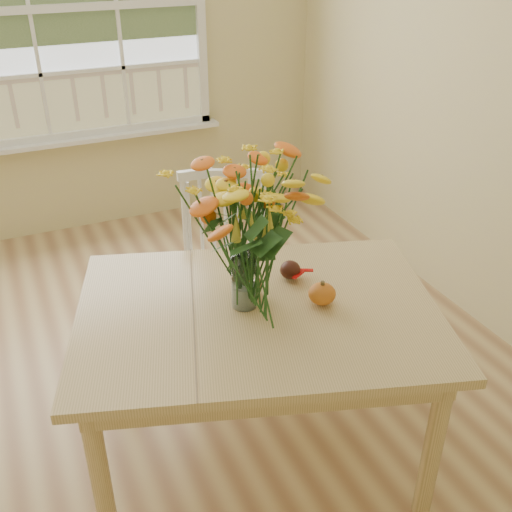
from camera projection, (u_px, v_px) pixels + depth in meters
name	position (u px, v px, depth m)	size (l,w,h in m)	color
floor	(145.00, 431.00, 2.75)	(4.00, 4.50, 0.01)	#9B704B
wall_back	(34.00, 42.00, 3.87)	(4.00, 0.02, 2.70)	beige
window	(30.00, 13.00, 3.75)	(2.42, 0.12, 1.74)	silver
dining_table	(258.00, 328.00, 2.34)	(1.62, 1.36, 0.74)	tan
windsor_chair	(226.00, 261.00, 3.01)	(0.58, 0.57, 0.97)	white
flower_vase	(244.00, 228.00, 2.15)	(0.47, 0.47, 0.55)	white
pumpkin	(322.00, 295.00, 2.30)	(0.11, 0.11, 0.08)	#C66E17
turkey_figurine	(252.00, 285.00, 2.37)	(0.10, 0.10, 0.11)	#CCB78C
dark_gourd	(290.00, 271.00, 2.47)	(0.13, 0.09, 0.08)	#38160F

